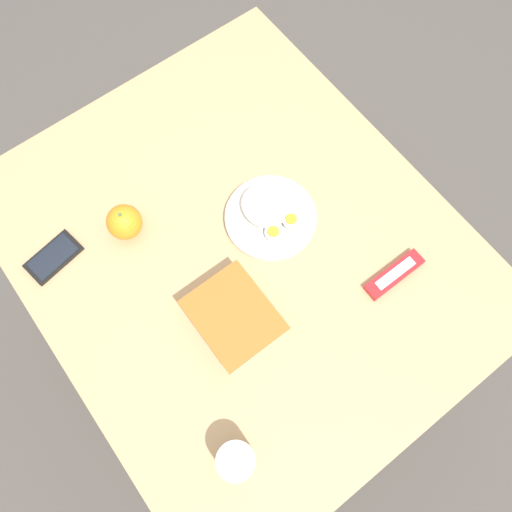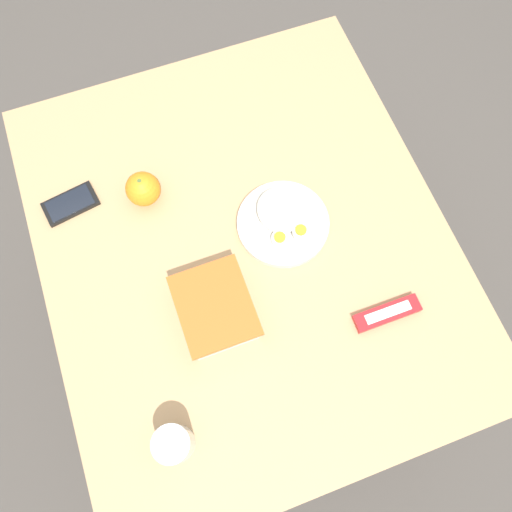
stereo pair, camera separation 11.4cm
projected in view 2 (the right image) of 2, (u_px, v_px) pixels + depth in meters
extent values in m
plane|color=#4C4742|center=(249.00, 316.00, 1.92)|extent=(10.00, 10.00, 0.00)
cube|color=tan|center=(245.00, 245.00, 1.20)|extent=(1.13, 0.95, 0.03)
cylinder|color=#A07D56|center=(443.00, 401.00, 1.45)|extent=(0.05, 0.05, 0.75)
cylinder|color=#A07D56|center=(310.00, 121.00, 1.78)|extent=(0.05, 0.05, 0.75)
cylinder|color=#A07D56|center=(165.00, 511.00, 1.35)|extent=(0.05, 0.05, 0.75)
cylinder|color=#A07D56|center=(79.00, 194.00, 1.68)|extent=(0.05, 0.05, 0.75)
cube|color=white|center=(216.00, 310.00, 1.10)|extent=(0.17, 0.14, 0.06)
cube|color=beige|center=(216.00, 311.00, 1.11)|extent=(0.16, 0.13, 0.04)
cube|color=orange|center=(214.00, 306.00, 1.06)|extent=(0.19, 0.16, 0.01)
ellipsoid|color=gray|center=(221.00, 331.00, 1.08)|extent=(0.06, 0.05, 0.03)
ellipsoid|color=gray|center=(216.00, 287.00, 1.11)|extent=(0.06, 0.06, 0.02)
sphere|color=orange|center=(143.00, 189.00, 1.19)|extent=(0.08, 0.08, 0.08)
cylinder|color=#4C662D|center=(139.00, 181.00, 1.15)|extent=(0.01, 0.01, 0.00)
cylinder|color=silver|center=(283.00, 224.00, 1.19)|extent=(0.22, 0.22, 0.02)
ellipsoid|color=white|center=(280.00, 210.00, 1.17)|extent=(0.12, 0.11, 0.04)
ellipsoid|color=white|center=(300.00, 232.00, 1.16)|extent=(0.05, 0.04, 0.02)
cylinder|color=#F4A823|center=(301.00, 230.00, 1.15)|extent=(0.03, 0.03, 0.01)
ellipsoid|color=white|center=(280.00, 239.00, 1.15)|extent=(0.05, 0.04, 0.02)
cylinder|color=#F4A823|center=(280.00, 237.00, 1.14)|extent=(0.03, 0.03, 0.01)
cube|color=red|center=(387.00, 313.00, 1.12)|extent=(0.04, 0.15, 0.02)
cube|color=white|center=(388.00, 312.00, 1.11)|extent=(0.02, 0.11, 0.00)
cube|color=black|center=(70.00, 204.00, 1.21)|extent=(0.09, 0.14, 0.01)
cube|color=black|center=(70.00, 203.00, 1.21)|extent=(0.08, 0.12, 0.00)
cylinder|color=silver|center=(174.00, 444.00, 0.99)|extent=(0.08, 0.08, 0.09)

